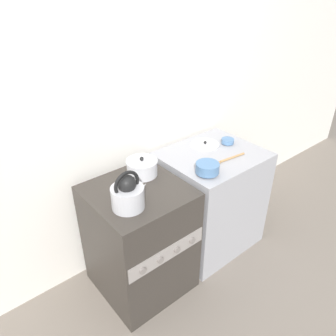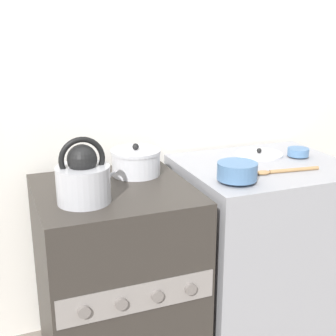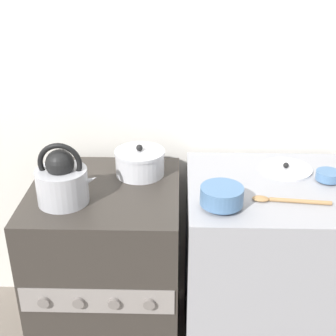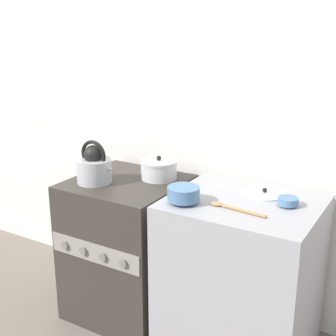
% 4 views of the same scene
% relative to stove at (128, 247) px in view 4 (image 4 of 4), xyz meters
% --- Properties ---
extents(ground_plane, '(12.00, 12.00, 0.00)m').
position_rel_stove_xyz_m(ground_plane, '(0.00, -0.30, -0.42)').
color(ground_plane, '#70665B').
extents(wall_back, '(7.00, 0.06, 2.50)m').
position_rel_stove_xyz_m(wall_back, '(0.00, 0.40, 0.83)').
color(wall_back, silver).
rests_on(wall_back, ground_plane).
extents(stove, '(0.61, 0.63, 0.83)m').
position_rel_stove_xyz_m(stove, '(0.00, 0.00, 0.00)').
color(stove, '#332D28').
rests_on(stove, ground_plane).
extents(counter, '(0.73, 0.63, 0.85)m').
position_rel_stove_xyz_m(counter, '(0.71, 0.01, 0.01)').
color(counter, '#99999E').
rests_on(counter, ground_plane).
extents(kettle, '(0.24, 0.19, 0.24)m').
position_rel_stove_xyz_m(kettle, '(-0.13, -0.11, 0.51)').
color(kettle, '#B2B2B7').
rests_on(kettle, stove).
extents(cooking_pot, '(0.21, 0.21, 0.14)m').
position_rel_stove_xyz_m(cooking_pot, '(0.14, 0.13, 0.47)').
color(cooking_pot, silver).
rests_on(cooking_pot, stove).
extents(enamel_bowl, '(0.16, 0.16, 0.08)m').
position_rel_stove_xyz_m(enamel_bowl, '(0.46, -0.16, 0.48)').
color(enamel_bowl, '#4C729E').
rests_on(enamel_bowl, counter).
extents(small_ceramic_bowl, '(0.10, 0.10, 0.04)m').
position_rel_stove_xyz_m(small_ceramic_bowl, '(0.91, 0.06, 0.46)').
color(small_ceramic_bowl, '#4C729E').
rests_on(small_ceramic_bowl, counter).
extents(loose_pot_lid, '(0.22, 0.22, 0.03)m').
position_rel_stove_xyz_m(loose_pot_lid, '(0.76, 0.16, 0.44)').
color(loose_pot_lid, silver).
rests_on(loose_pot_lid, counter).
extents(wooden_spoon, '(0.29, 0.06, 0.02)m').
position_rel_stove_xyz_m(wooden_spoon, '(0.70, -0.12, 0.44)').
color(wooden_spoon, '#A37A4C').
rests_on(wooden_spoon, counter).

